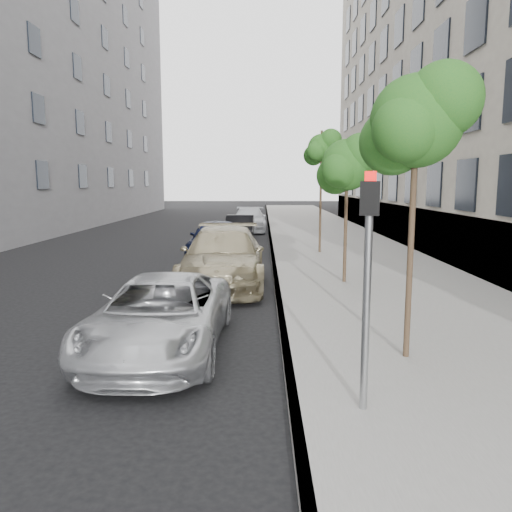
{
  "coord_description": "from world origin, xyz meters",
  "views": [
    {
      "loc": [
        0.75,
        -6.7,
        3.06
      ],
      "look_at": [
        0.61,
        3.97,
        1.5
      ],
      "focal_mm": 35.0,
      "sensor_mm": 36.0,
      "label": 1
    }
  ],
  "objects_px": {
    "signal_pole": "(368,264)",
    "suv": "(223,257)",
    "tree_mid": "(348,165)",
    "tree_far": "(322,148)",
    "sedan_blue": "(215,238)",
    "sedan_black": "(240,228)",
    "tree_near": "(418,121)",
    "minivan": "(160,315)",
    "sedan_rear": "(249,220)"
  },
  "relations": [
    {
      "from": "tree_far",
      "to": "signal_pole",
      "type": "xyz_separation_m",
      "value": [
        -1.16,
        -15.01,
        -2.44
      ]
    },
    {
      "from": "sedan_blue",
      "to": "sedan_black",
      "type": "xyz_separation_m",
      "value": [
        0.78,
        5.74,
        -0.1
      ]
    },
    {
      "from": "tree_mid",
      "to": "minivan",
      "type": "distance_m",
      "value": 7.88
    },
    {
      "from": "tree_far",
      "to": "sedan_blue",
      "type": "bearing_deg",
      "value": -173.45
    },
    {
      "from": "signal_pole",
      "to": "tree_near",
      "type": "bearing_deg",
      "value": 73.21
    },
    {
      "from": "tree_near",
      "to": "suv",
      "type": "relative_size",
      "value": 0.81
    },
    {
      "from": "tree_far",
      "to": "sedan_black",
      "type": "xyz_separation_m",
      "value": [
        -3.68,
        5.23,
        -3.82
      ]
    },
    {
      "from": "tree_near",
      "to": "suv",
      "type": "xyz_separation_m",
      "value": [
        -3.65,
        6.61,
        -3.18
      ]
    },
    {
      "from": "signal_pole",
      "to": "tree_mid",
      "type": "bearing_deg",
      "value": 95.4
    },
    {
      "from": "signal_pole",
      "to": "sedan_black",
      "type": "distance_m",
      "value": 20.44
    },
    {
      "from": "tree_mid",
      "to": "sedan_black",
      "type": "distance_m",
      "value": 12.63
    },
    {
      "from": "sedan_black",
      "to": "tree_far",
      "type": "bearing_deg",
      "value": -54.44
    },
    {
      "from": "sedan_rear",
      "to": "sedan_black",
      "type": "bearing_deg",
      "value": -93.91
    },
    {
      "from": "minivan",
      "to": "signal_pole",
      "type": "bearing_deg",
      "value": -38.32
    },
    {
      "from": "tree_far",
      "to": "tree_mid",
      "type": "bearing_deg",
      "value": -90.0
    },
    {
      "from": "signal_pole",
      "to": "suv",
      "type": "distance_m",
      "value": 9.06
    },
    {
      "from": "tree_near",
      "to": "sedan_black",
      "type": "relative_size",
      "value": 1.15
    },
    {
      "from": "tree_far",
      "to": "signal_pole",
      "type": "distance_m",
      "value": 15.25
    },
    {
      "from": "tree_near",
      "to": "minivan",
      "type": "bearing_deg",
      "value": 172.13
    },
    {
      "from": "suv",
      "to": "sedan_rear",
      "type": "distance_m",
      "value": 16.9
    },
    {
      "from": "tree_mid",
      "to": "sedan_rear",
      "type": "distance_m",
      "value": 17.56
    },
    {
      "from": "tree_near",
      "to": "signal_pole",
      "type": "height_order",
      "value": "tree_near"
    },
    {
      "from": "sedan_blue",
      "to": "minivan",
      "type": "bearing_deg",
      "value": -85.16
    },
    {
      "from": "tree_near",
      "to": "minivan",
      "type": "distance_m",
      "value": 5.52
    },
    {
      "from": "signal_pole",
      "to": "sedan_blue",
      "type": "height_order",
      "value": "signal_pole"
    },
    {
      "from": "signal_pole",
      "to": "suv",
      "type": "relative_size",
      "value": 0.52
    },
    {
      "from": "tree_mid",
      "to": "tree_far",
      "type": "relative_size",
      "value": 0.85
    },
    {
      "from": "tree_far",
      "to": "sedan_black",
      "type": "relative_size",
      "value": 1.24
    },
    {
      "from": "signal_pole",
      "to": "minivan",
      "type": "bearing_deg",
      "value": 153.79
    },
    {
      "from": "tree_near",
      "to": "minivan",
      "type": "height_order",
      "value": "tree_near"
    },
    {
      "from": "minivan",
      "to": "sedan_black",
      "type": "height_order",
      "value": "sedan_black"
    },
    {
      "from": "sedan_blue",
      "to": "sedan_black",
      "type": "distance_m",
      "value": 5.8
    },
    {
      "from": "sedan_blue",
      "to": "sedan_black",
      "type": "height_order",
      "value": "sedan_blue"
    },
    {
      "from": "sedan_blue",
      "to": "sedan_black",
      "type": "relative_size",
      "value": 1.11
    },
    {
      "from": "tree_far",
      "to": "suv",
      "type": "xyz_separation_m",
      "value": [
        -3.65,
        -6.39,
        -3.64
      ]
    },
    {
      "from": "suv",
      "to": "sedan_black",
      "type": "xyz_separation_m",
      "value": [
        -0.03,
        11.62,
        -0.18
      ]
    },
    {
      "from": "tree_mid",
      "to": "sedan_black",
      "type": "xyz_separation_m",
      "value": [
        -3.68,
        11.73,
        -2.91
      ]
    },
    {
      "from": "signal_pole",
      "to": "suv",
      "type": "height_order",
      "value": "signal_pole"
    },
    {
      "from": "sedan_black",
      "to": "sedan_rear",
      "type": "bearing_deg",
      "value": 86.52
    },
    {
      "from": "sedan_black",
      "to": "sedan_blue",
      "type": "bearing_deg",
      "value": -97.38
    },
    {
      "from": "tree_far",
      "to": "sedan_black",
      "type": "bearing_deg",
      "value": 125.17
    },
    {
      "from": "tree_mid",
      "to": "sedan_blue",
      "type": "bearing_deg",
      "value": 126.73
    },
    {
      "from": "sedan_black",
      "to": "sedan_rear",
      "type": "distance_m",
      "value": 5.3
    },
    {
      "from": "signal_pole",
      "to": "sedan_black",
      "type": "bearing_deg",
      "value": 110.25
    },
    {
      "from": "tree_near",
      "to": "sedan_blue",
      "type": "height_order",
      "value": "tree_near"
    },
    {
      "from": "sedan_rear",
      "to": "sedan_blue",
      "type": "bearing_deg",
      "value": -95.95
    },
    {
      "from": "tree_near",
      "to": "tree_far",
      "type": "distance_m",
      "value": 13.01
    },
    {
      "from": "tree_near",
      "to": "sedan_rear",
      "type": "distance_m",
      "value": 23.97
    },
    {
      "from": "tree_mid",
      "to": "sedan_black",
      "type": "relative_size",
      "value": 1.05
    },
    {
      "from": "tree_mid",
      "to": "minivan",
      "type": "bearing_deg",
      "value": -126.32
    }
  ]
}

